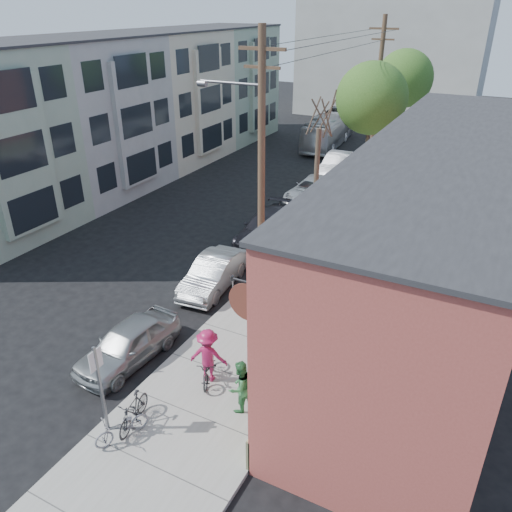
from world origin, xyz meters
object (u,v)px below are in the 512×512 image
at_px(tree_bare, 316,186).
at_px(tree_leafy_mid, 372,99).
at_px(patron_grey, 330,306).
at_px(car_4, 338,165).
at_px(parked_bike_a, 133,411).
at_px(car_2, 268,228).
at_px(car_1, 213,273).
at_px(utility_pole_near, 260,161).
at_px(sign_post, 100,381).
at_px(cyclist, 208,356).
at_px(bus, 329,130).
at_px(parked_bike_b, 122,427).
at_px(car_3, 313,191).
at_px(patio_chair_a, 288,363).
at_px(car_0, 128,343).
at_px(patio_chair_b, 277,381).
at_px(patron_green, 240,387).
at_px(parking_meter_near, 233,285).
at_px(parking_meter_far, 294,229).
at_px(tree_leafy_far, 404,79).

height_order(tree_bare, tree_leafy_mid, tree_leafy_mid).
relative_size(patron_grey, car_4, 0.38).
distance_m(parked_bike_a, car_2, 13.02).
xyz_separation_m(tree_bare, car_1, (-2.00, -6.27, -2.21)).
bearing_deg(car_1, utility_pole_near, 29.96).
relative_size(sign_post, cyclist, 1.53).
bearing_deg(cyclist, car_4, -97.19).
bearing_deg(bus, sign_post, -84.97).
bearing_deg(parked_bike_b, parked_bike_a, 119.07).
distance_m(parked_bike_b, car_3, 19.84).
distance_m(car_1, car_2, 5.14).
bearing_deg(patio_chair_a, utility_pole_near, 135.02).
xyz_separation_m(cyclist, car_0, (-2.97, -0.26, -0.38)).
height_order(patio_chair_a, patio_chair_b, same).
distance_m(utility_pole_near, car_0, 8.20).
distance_m(patio_chair_b, patron_grey, 4.03).
xyz_separation_m(patio_chair_b, patron_green, (-0.66, -1.12, 0.39)).
relative_size(patron_grey, parked_bike_b, 1.17).
bearing_deg(patron_grey, car_3, -132.21).
relative_size(sign_post, car_4, 0.58).
relative_size(patron_green, bus, 0.18).
relative_size(parking_meter_near, car_3, 0.25).
height_order(car_2, car_3, car_2).
relative_size(patio_chair_a, car_0, 0.22).
relative_size(utility_pole_near, patron_green, 5.99).
distance_m(tree_bare, parked_bike_a, 14.16).
height_order(sign_post, parked_bike_b, sign_post).
xyz_separation_m(tree_leafy_mid, car_2, (-2.00, -9.86, -4.92)).
distance_m(patron_grey, car_0, 7.13).
height_order(cyclist, car_3, cyclist).
relative_size(utility_pole_near, parked_bike_a, 6.16).
bearing_deg(utility_pole_near, parking_meter_near, -93.93).
relative_size(car_0, car_4, 0.83).
distance_m(parked_bike_b, car_4, 25.23).
bearing_deg(patron_grey, patio_chair_a, 19.07).
relative_size(parking_meter_far, car_2, 0.24).
height_order(cyclist, bus, bus).
xyz_separation_m(car_3, bus, (-3.73, 13.05, 0.60)).
relative_size(sign_post, car_3, 0.56).
relative_size(car_1, bus, 0.45).
bearing_deg(car_0, bus, 101.09).
bearing_deg(tree_leafy_far, patron_grey, -82.16).
distance_m(tree_bare, patio_chair_a, 10.77).
bearing_deg(parked_bike_a, utility_pole_near, 82.36).
relative_size(tree_bare, patron_grey, 3.04).
height_order(utility_pole_near, patron_grey, utility_pole_near).
xyz_separation_m(tree_leafy_far, patio_chair_a, (3.09, -27.44, -5.19)).
bearing_deg(sign_post, patron_grey, 63.05).
relative_size(parking_meter_far, cyclist, 0.68).
bearing_deg(patron_grey, car_2, -113.59).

